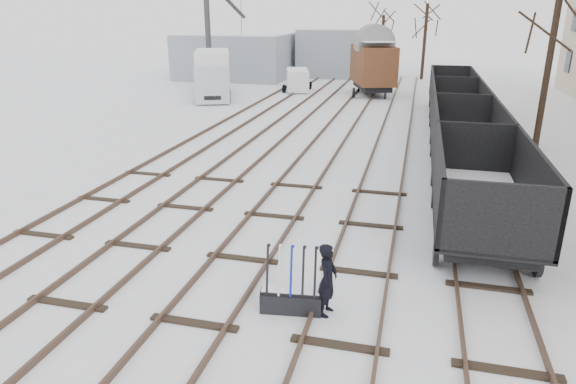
{
  "coord_description": "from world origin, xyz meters",
  "views": [
    {
      "loc": [
        4.08,
        -11.25,
        6.06
      ],
      "look_at": [
        0.69,
        2.07,
        1.2
      ],
      "focal_mm": 32.0,
      "sensor_mm": 36.0,
      "label": 1
    }
  ],
  "objects_px": {
    "crane": "(210,58)",
    "ground_frame": "(291,299)",
    "worker": "(328,280)",
    "lorry": "(212,74)",
    "box_van_wagon": "(373,63)",
    "freight_wagon_a": "(481,204)",
    "panel_van": "(297,80)"
  },
  "relations": [
    {
      "from": "box_van_wagon",
      "to": "crane",
      "type": "height_order",
      "value": "crane"
    },
    {
      "from": "worker",
      "to": "lorry",
      "type": "distance_m",
      "value": 29.46
    },
    {
      "from": "box_van_wagon",
      "to": "lorry",
      "type": "bearing_deg",
      "value": -177.53
    },
    {
      "from": "crane",
      "to": "box_van_wagon",
      "type": "bearing_deg",
      "value": 22.64
    },
    {
      "from": "box_van_wagon",
      "to": "panel_van",
      "type": "relative_size",
      "value": 1.42
    },
    {
      "from": "ground_frame",
      "to": "panel_van",
      "type": "xyz_separation_m",
      "value": [
        -7.23,
        31.18,
        0.59
      ]
    },
    {
      "from": "crane",
      "to": "freight_wagon_a",
      "type": "bearing_deg",
      "value": -30.35
    },
    {
      "from": "lorry",
      "to": "crane",
      "type": "xyz_separation_m",
      "value": [
        -1.96,
        4.45,
        0.69
      ]
    },
    {
      "from": "lorry",
      "to": "crane",
      "type": "bearing_deg",
      "value": 92.78
    },
    {
      "from": "crane",
      "to": "worker",
      "type": "bearing_deg",
      "value": -39.87
    },
    {
      "from": "box_van_wagon",
      "to": "freight_wagon_a",
      "type": "bearing_deg",
      "value": -95.87
    },
    {
      "from": "worker",
      "to": "freight_wagon_a",
      "type": "distance_m",
      "value": 6.01
    },
    {
      "from": "freight_wagon_a",
      "to": "lorry",
      "type": "relative_size",
      "value": 0.84
    },
    {
      "from": "ground_frame",
      "to": "crane",
      "type": "bearing_deg",
      "value": 107.97
    },
    {
      "from": "lorry",
      "to": "freight_wagon_a",
      "type": "bearing_deg",
      "value": -73.09
    },
    {
      "from": "worker",
      "to": "ground_frame",
      "type": "bearing_deg",
      "value": 105.07
    },
    {
      "from": "box_van_wagon",
      "to": "panel_van",
      "type": "bearing_deg",
      "value": 156.28
    },
    {
      "from": "freight_wagon_a",
      "to": "crane",
      "type": "relative_size",
      "value": 0.71
    },
    {
      "from": "freight_wagon_a",
      "to": "lorry",
      "type": "bearing_deg",
      "value": 127.98
    },
    {
      "from": "crane",
      "to": "ground_frame",
      "type": "bearing_deg",
      "value": -41.08
    },
    {
      "from": "ground_frame",
      "to": "lorry",
      "type": "xyz_separation_m",
      "value": [
        -12.5,
        26.4,
        1.43
      ]
    },
    {
      "from": "freight_wagon_a",
      "to": "panel_van",
      "type": "xyz_separation_m",
      "value": [
        -11.42,
        26.16,
        -0.13
      ]
    },
    {
      "from": "freight_wagon_a",
      "to": "crane",
      "type": "xyz_separation_m",
      "value": [
        -18.66,
        25.82,
        1.4
      ]
    },
    {
      "from": "box_van_wagon",
      "to": "crane",
      "type": "xyz_separation_m",
      "value": [
        -13.19,
        0.27,
        0.07
      ]
    },
    {
      "from": "box_van_wagon",
      "to": "worker",
      "type": "bearing_deg",
      "value": -104.15
    },
    {
      "from": "lorry",
      "to": "crane",
      "type": "distance_m",
      "value": 4.91
    },
    {
      "from": "box_van_wagon",
      "to": "lorry",
      "type": "distance_m",
      "value": 11.99
    },
    {
      "from": "worker",
      "to": "box_van_wagon",
      "type": "height_order",
      "value": "box_van_wagon"
    },
    {
      "from": "freight_wagon_a",
      "to": "box_van_wagon",
      "type": "distance_m",
      "value": 26.17
    },
    {
      "from": "panel_van",
      "to": "worker",
      "type": "bearing_deg",
      "value": -90.92
    },
    {
      "from": "freight_wagon_a",
      "to": "worker",
      "type": "bearing_deg",
      "value": -125.0
    },
    {
      "from": "freight_wagon_a",
      "to": "panel_van",
      "type": "height_order",
      "value": "freight_wagon_a"
    }
  ]
}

